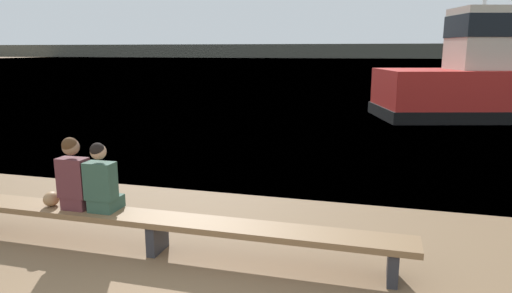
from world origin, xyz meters
TOP-DOWN VIEW (x-y plane):
  - water_surface at (0.00, 125.26)m, footprint 240.00×240.00m
  - far_shoreline at (0.00, 154.73)m, footprint 600.00×12.00m
  - bench_main at (-0.77, 2.65)m, footprint 6.54×0.49m
  - person_left at (-1.97, 2.65)m, footprint 0.39×0.42m
  - person_right at (-1.55, 2.65)m, footprint 0.39×0.41m
  - shopping_bag at (-2.37, 2.65)m, footprint 0.20×0.24m
  - tugboat_red at (5.47, 16.91)m, footprint 7.87×5.38m

SIDE VIEW (x-z plane):
  - water_surface at x=0.00m, z-range 0.00..0.00m
  - bench_main at x=-0.77m, z-range 0.16..0.64m
  - shopping_bag at x=-2.37m, z-range 0.48..0.69m
  - person_right at x=-1.55m, z-range 0.42..1.37m
  - person_left at x=-1.97m, z-range 0.43..1.43m
  - tugboat_red at x=5.47m, z-range -2.09..4.72m
  - far_shoreline at x=0.00m, z-range 0.00..4.53m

